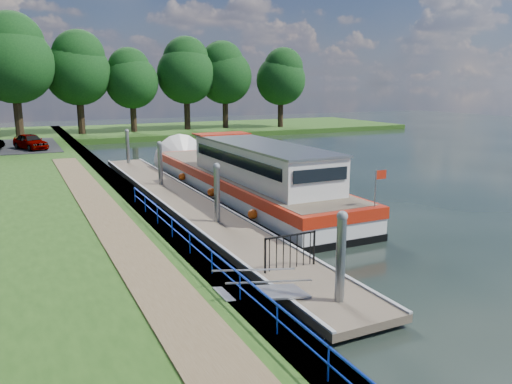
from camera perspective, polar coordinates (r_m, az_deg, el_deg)
name	(u,v)px	position (r m, az deg, el deg)	size (l,w,h in m)	color
ground	(328,307)	(14.71, 8.26, -12.89)	(160.00, 160.00, 0.00)	black
bank_edge	(126,197)	(27.06, -14.59, -0.58)	(1.10, 90.00, 0.78)	#473D2D
far_bank	(179,130)	(66.19, -8.74, 7.01)	(60.00, 18.00, 0.60)	#214413
footpath	(116,228)	(19.95, -15.76, -3.97)	(1.60, 40.00, 0.05)	brown
blue_fence	(200,246)	(15.56, -6.42, -6.21)	(0.04, 18.04, 0.72)	#0C2DBF
pontoon	(185,204)	(25.83, -8.12, -1.36)	(2.50, 30.00, 0.56)	brown
mooring_piles	(184,183)	(25.60, -8.19, 1.02)	(0.30, 27.30, 3.55)	gray
gangway	(262,292)	(13.98, 0.74, -11.34)	(2.58, 1.00, 0.92)	#A5A8AD
gate_panel	(290,246)	(16.01, 3.94, -6.23)	(1.85, 0.05, 1.15)	black
barge	(237,176)	(28.23, -2.15, 1.79)	(4.36, 21.15, 4.78)	black
horizon_trees	(67,67)	(59.94, -20.83, 13.16)	(54.38, 10.03, 12.87)	#332316
car_a	(30,141)	(45.90, -24.38, 5.28)	(1.56, 3.87, 1.32)	#999999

